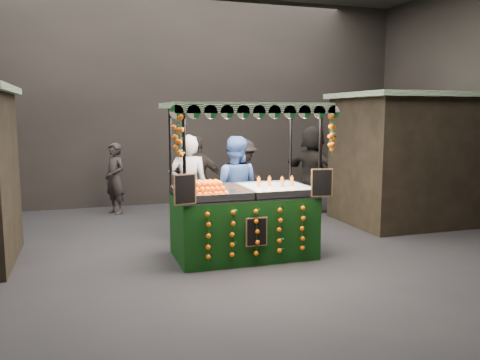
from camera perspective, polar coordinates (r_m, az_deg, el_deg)
name	(u,v)px	position (r m, az deg, el deg)	size (l,w,h in m)	color
ground	(226,261)	(7.40, -1.63, -9.48)	(12.00, 12.00, 0.00)	black
market_hall	(225,28)	(7.16, -1.74, 17.33)	(12.10, 10.10, 5.05)	black
neighbour_stall_right	(414,158)	(10.48, 19.65, 2.48)	(3.00, 2.20, 2.60)	black
juice_stall	(244,210)	(7.46, 0.52, -3.53)	(2.43, 1.43, 2.35)	black
vendor_grey	(188,188)	(8.40, -6.05, -0.98)	(0.75, 0.57, 1.84)	gray
vendor_blue	(234,189)	(8.39, -0.65, -1.03)	(1.09, 1.00, 1.82)	navy
shopper_1	(351,171)	(11.87, 12.88, 1.09)	(1.03, 1.05, 1.71)	#2A2522
shopper_2	(198,181)	(9.63, -4.94, -0.11)	(1.11, 0.75, 1.75)	#292321
shopper_3	(244,179)	(10.30, 0.43, 0.15)	(1.22, 0.95, 1.65)	black
shopper_5	(313,168)	(11.10, 8.53, 1.35)	(1.23, 1.88, 1.94)	black
shopper_6	(115,179)	(11.03, -14.44, 0.17)	(0.62, 0.68, 1.56)	#292321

